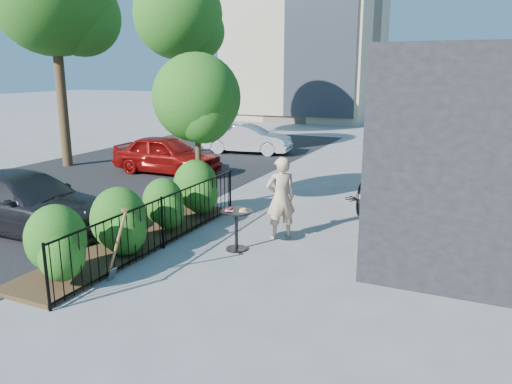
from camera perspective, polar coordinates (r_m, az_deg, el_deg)
The scene contains 14 objects.
ground at distance 9.77m, azimuth -3.19°, elevation -7.71°, with size 120.00×120.00×0.00m, color gray.
fence at distance 10.33m, azimuth -10.65°, elevation -3.43°, with size 0.05×6.05×1.10m.
planting_bed at distance 10.89m, azimuth -13.56°, elevation -5.55°, with size 1.30×6.00×0.08m, color #382616.
shrubs at distance 10.71m, azimuth -13.01°, elevation -2.14°, with size 1.10×5.60×1.24m.
patio_tree at distance 12.61m, azimuth -6.64°, elevation 10.04°, with size 2.20×2.20×3.94m.
street at distance 16.15m, azimuth -20.56°, elevation 0.18°, with size 9.00×30.00×0.01m, color black.
street_tree_near at distance 20.05m, azimuth -22.16°, elevation 19.61°, with size 4.40×4.40×8.28m.
street_tree_far at distance 26.26m, azimuth -8.83°, elevation 18.85°, with size 4.40×4.40×8.28m.
cafe_table at distance 10.09m, azimuth -2.26°, elevation -3.54°, with size 0.66×0.66×0.88m.
woman at distance 10.72m, azimuth 2.85°, elevation -0.68°, with size 0.65×0.43×1.79m, color tan.
shovel at distance 8.90m, azimuth -15.67°, elevation -6.27°, with size 0.50×0.18×1.38m.
car_red at distance 17.78m, azimuth -10.15°, elevation 4.23°, with size 1.58×3.92×1.34m, color maroon.
car_silver at distance 21.79m, azimuth -0.98°, elevation 6.09°, with size 1.32×3.80×1.25m, color silver.
car_darkgrey at distance 12.43m, azimuth -24.92°, elevation -1.07°, with size 1.85×4.56×1.32m, color black.
Camera 1 is at (4.24, -8.03, 3.60)m, focal length 35.00 mm.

